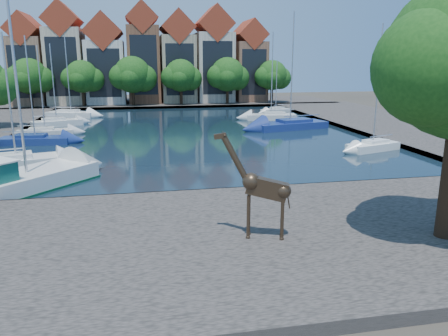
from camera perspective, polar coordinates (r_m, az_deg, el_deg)
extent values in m
plane|color=#38332B|center=(26.16, 0.87, -3.58)|extent=(160.00, 160.00, 0.00)
cube|color=black|center=(49.31, -4.88, 4.75)|extent=(38.00, 50.00, 0.08)
cube|color=#544D48|center=(19.70, 5.10, -8.91)|extent=(50.00, 14.00, 0.50)
cube|color=#544D48|center=(80.94, -7.38, 8.43)|extent=(60.00, 16.00, 0.50)
cube|color=#544D48|center=(57.54, 20.82, 5.43)|extent=(14.00, 52.00, 0.50)
sphere|color=#144112|center=(18.54, 25.52, 11.75)|extent=(4.48, 4.48, 4.48)
cube|color=#8E694D|center=(82.39, -24.02, 11.48)|extent=(5.39, 9.00, 11.00)
cube|color=maroon|center=(82.51, -24.49, 16.12)|extent=(5.44, 9.18, 5.44)
cube|color=black|center=(78.02, -24.73, 11.33)|extent=(4.40, 0.05, 8.25)
cube|color=#C6B498|center=(81.29, -19.86, 12.36)|extent=(5.88, 9.00, 12.50)
cube|color=maroon|center=(81.53, -20.32, 17.67)|extent=(5.94, 9.18, 5.94)
cube|color=black|center=(76.86, -20.35, 12.27)|extent=(4.80, 0.05, 9.38)
cube|color=silver|center=(80.62, -15.14, 11.97)|extent=(6.37, 9.00, 10.50)
cube|color=maroon|center=(80.72, -15.45, 16.71)|extent=(6.43, 9.18, 6.43)
cube|color=black|center=(76.15, -15.36, 11.87)|extent=(5.20, 0.05, 7.88)
cube|color=brown|center=(80.42, -10.45, 13.11)|extent=(5.39, 9.00, 13.00)
cube|color=maroon|center=(80.71, -10.71, 18.58)|extent=(5.44, 9.18, 5.44)
cube|color=black|center=(75.94, -10.40, 13.07)|extent=(4.40, 0.05, 9.75)
cube|color=tan|center=(80.74, -6.07, 12.72)|extent=(5.88, 9.00, 11.50)
cube|color=maroon|center=(80.91, -6.20, 17.73)|extent=(5.94, 9.18, 5.94)
cube|color=black|center=(76.28, -5.76, 12.66)|extent=(4.80, 0.05, 8.62)
cube|color=beige|center=(81.57, -1.40, 12.98)|extent=(6.37, 9.00, 12.00)
cube|color=maroon|center=(81.78, -1.43, 18.20)|extent=(6.43, 9.18, 6.43)
cube|color=black|center=(77.16, -0.83, 12.93)|extent=(5.20, 0.05, 9.00)
cube|color=brown|center=(82.92, 3.14, 12.46)|extent=(5.39, 9.00, 10.50)
cube|color=maroon|center=(83.01, 3.20, 16.93)|extent=(5.44, 9.18, 5.44)
cube|color=black|center=(78.59, 3.95, 12.37)|extent=(4.40, 0.05, 7.88)
cylinder|color=#332114|center=(77.00, -23.88, 8.48)|extent=(0.50, 0.50, 3.20)
sphere|color=#123F12|center=(76.82, -24.13, 10.90)|extent=(5.60, 5.60, 5.60)
sphere|color=#123F12|center=(76.79, -22.79, 10.61)|extent=(4.20, 4.20, 4.20)
sphere|color=#123F12|center=(76.80, -25.31, 10.58)|extent=(3.92, 3.92, 3.92)
cylinder|color=#332114|center=(75.65, -17.91, 8.91)|extent=(0.50, 0.50, 3.20)
sphere|color=#123F12|center=(75.48, -18.09, 11.30)|extent=(5.20, 5.20, 5.20)
sphere|color=#123F12|center=(75.63, -16.84, 10.99)|extent=(3.90, 3.90, 3.90)
sphere|color=#123F12|center=(75.27, -19.21, 11.01)|extent=(3.64, 3.64, 3.64)
cylinder|color=#332114|center=(75.14, -11.77, 9.26)|extent=(0.50, 0.50, 3.20)
sphere|color=#123F12|center=(74.95, -11.90, 11.85)|extent=(6.00, 6.00, 6.00)
sphere|color=#123F12|center=(75.28, -10.48, 11.46)|extent=(4.50, 4.50, 4.50)
sphere|color=#123F12|center=(74.60, -13.18, 11.54)|extent=(4.20, 4.20, 4.20)
cylinder|color=#332114|center=(75.47, -5.61, 9.50)|extent=(0.50, 0.50, 3.20)
sphere|color=#123F12|center=(75.29, -5.67, 11.94)|extent=(5.40, 5.40, 5.40)
sphere|color=#123F12|center=(75.78, -4.43, 11.57)|extent=(4.05, 4.05, 4.05)
sphere|color=#123F12|center=(74.78, -6.79, 11.69)|extent=(3.78, 3.78, 3.78)
cylinder|color=#332114|center=(76.64, 0.44, 9.63)|extent=(0.50, 0.50, 3.20)
sphere|color=#123F12|center=(76.46, 0.44, 12.13)|extent=(5.80, 5.80, 5.80)
sphere|color=#123F12|center=(77.14, 1.69, 11.71)|extent=(4.35, 4.35, 4.35)
sphere|color=#123F12|center=(75.78, -0.70, 11.89)|extent=(4.06, 4.06, 4.06)
cylinder|color=#332114|center=(78.62, 6.25, 9.66)|extent=(0.50, 0.50, 3.20)
sphere|color=#123F12|center=(78.45, 6.31, 11.96)|extent=(5.20, 5.20, 5.20)
sphere|color=#123F12|center=(79.23, 7.33, 11.57)|extent=(3.90, 3.90, 3.90)
sphere|color=#123F12|center=(77.66, 5.36, 11.77)|extent=(3.64, 3.64, 3.64)
cylinder|color=#3C2C1E|center=(18.51, 3.18, -6.45)|extent=(0.14, 0.14, 1.87)
cylinder|color=#3C2C1E|center=(18.88, 3.26, -6.04)|extent=(0.14, 0.14, 1.87)
cylinder|color=#3C2C1E|center=(18.49, 7.62, -6.59)|extent=(0.14, 0.14, 1.87)
cylinder|color=#3C2C1E|center=(18.86, 7.61, -6.17)|extent=(0.14, 0.14, 1.87)
cube|color=#3C2C1E|center=(18.28, 5.65, -2.65)|extent=(1.88, 1.02, 1.09)
cylinder|color=#3C2C1E|center=(18.04, 1.52, 1.18)|extent=(1.22, 0.62, 1.93)
cube|color=#3C2C1E|center=(17.92, -0.51, 4.19)|extent=(0.54, 0.31, 0.30)
cube|color=silver|center=(28.83, -26.42, -1.86)|extent=(9.95, 10.64, 1.34)
cylinder|color=#B2B2B7|center=(28.71, -25.41, 9.44)|extent=(0.17, 0.17, 10.34)
cube|color=silver|center=(35.55, -25.47, 0.75)|extent=(7.41, 4.17, 1.03)
cube|color=silver|center=(35.48, -25.53, 1.29)|extent=(3.41, 2.45, 0.57)
cylinder|color=#B2B2B7|center=(34.89, -26.28, 8.31)|extent=(0.14, 0.14, 8.86)
cube|color=navy|center=(45.39, -23.42, 3.45)|extent=(6.57, 2.77, 0.85)
cube|color=navy|center=(45.35, -23.45, 3.80)|extent=(2.92, 1.80, 0.47)
cylinder|color=#B2B2B7|center=(44.86, -24.02, 9.57)|extent=(0.11, 0.11, 9.28)
cube|color=silver|center=(49.93, -22.31, 4.38)|extent=(5.87, 2.55, 0.79)
cube|color=silver|center=(49.89, -22.34, 4.68)|extent=(2.62, 1.64, 0.44)
cylinder|color=#B2B2B7|center=(49.46, -22.80, 9.55)|extent=(0.11, 0.11, 8.61)
cube|color=silver|center=(56.78, -21.00, 5.60)|extent=(6.10, 4.11, 0.92)
cube|color=silver|center=(56.74, -21.02, 5.91)|extent=(2.88, 2.29, 0.51)
cylinder|color=#B2B2B7|center=(56.36, -21.42, 10.35)|extent=(0.12, 0.12, 8.93)
cube|color=white|center=(65.14, -19.36, 6.71)|extent=(6.93, 4.17, 0.94)
cube|color=white|center=(65.11, -19.38, 6.98)|extent=(3.22, 2.40, 0.52)
cylinder|color=#B2B2B7|center=(64.76, -19.75, 11.44)|extent=(0.12, 0.12, 10.27)
cube|color=white|center=(40.75, 18.88, 2.77)|extent=(5.29, 3.21, 0.86)
cube|color=white|center=(40.70, 18.91, 3.17)|extent=(2.46, 1.84, 0.48)
cylinder|color=#B2B2B7|center=(40.13, 19.47, 10.19)|extent=(0.11, 0.11, 10.09)
cube|color=navy|center=(51.44, 8.63, 5.65)|extent=(9.13, 4.94, 1.02)
cube|color=navy|center=(51.40, 8.65, 6.02)|extent=(4.18, 2.94, 0.56)
cylinder|color=#B2B2B7|center=(50.93, 8.90, 12.76)|extent=(0.14, 0.14, 12.19)
cube|color=silver|center=(59.14, 6.16, 6.75)|extent=(6.80, 3.12, 0.93)
cube|color=silver|center=(59.10, 6.17, 7.05)|extent=(3.05, 1.96, 0.52)
cylinder|color=#B2B2B7|center=(58.71, 6.30, 12.12)|extent=(0.12, 0.12, 10.56)
cube|color=silver|center=(66.51, 6.77, 7.49)|extent=(4.88, 3.36, 0.84)
cube|color=silver|center=(66.48, 6.77, 7.73)|extent=(2.31, 1.86, 0.46)
cylinder|color=#B2B2B7|center=(66.20, 6.86, 10.74)|extent=(0.11, 0.11, 7.09)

